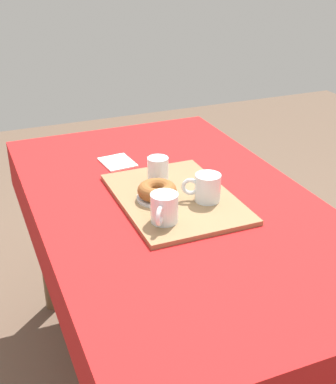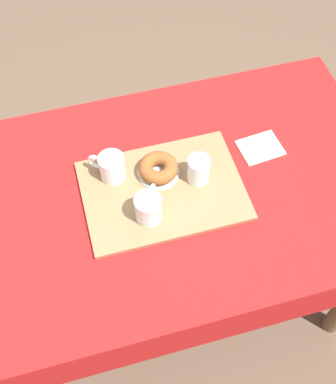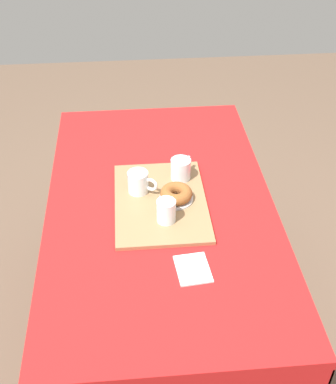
{
  "view_description": "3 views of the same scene",
  "coord_description": "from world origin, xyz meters",
  "px_view_note": "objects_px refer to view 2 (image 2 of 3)",
  "views": [
    {
      "loc": [
        -1.26,
        0.55,
        1.47
      ],
      "look_at": [
        -0.04,
        0.04,
        0.81
      ],
      "focal_mm": 48.68,
      "sensor_mm": 36.0,
      "label": 1
    },
    {
      "loc": [
        -0.19,
        -0.78,
        1.96
      ],
      "look_at": [
        0.02,
        -0.02,
        0.76
      ],
      "focal_mm": 46.67,
      "sensor_mm": 36.0,
      "label": 2
    },
    {
      "loc": [
        1.41,
        -0.1,
        1.9
      ],
      "look_at": [
        0.02,
        0.03,
        0.8
      ],
      "focal_mm": 47.01,
      "sensor_mm": 36.0,
      "label": 3
    }
  ],
  "objects_px": {
    "dining_table": "(161,210)",
    "water_glass_near": "(198,170)",
    "sugar_donut_left": "(158,168)",
    "donut_plate_left": "(159,173)",
    "serving_tray": "(163,191)",
    "tea_mug_left": "(112,167)",
    "paper_napkin": "(260,148)",
    "tea_mug_right": "(148,208)"
  },
  "relations": [
    {
      "from": "dining_table",
      "to": "serving_tray",
      "type": "distance_m",
      "value": 0.11
    },
    {
      "from": "water_glass_near",
      "to": "sugar_donut_left",
      "type": "xyz_separation_m",
      "value": [
        -0.11,
        0.05,
        -0.01
      ]
    },
    {
      "from": "tea_mug_left",
      "to": "sugar_donut_left",
      "type": "height_order",
      "value": "tea_mug_left"
    },
    {
      "from": "serving_tray",
      "to": "sugar_donut_left",
      "type": "bearing_deg",
      "value": 87.88
    },
    {
      "from": "dining_table",
      "to": "water_glass_near",
      "type": "bearing_deg",
      "value": 5.38
    },
    {
      "from": "paper_napkin",
      "to": "serving_tray",
      "type": "bearing_deg",
      "value": -166.66
    },
    {
      "from": "serving_tray",
      "to": "donut_plate_left",
      "type": "relative_size",
      "value": 3.8
    },
    {
      "from": "sugar_donut_left",
      "to": "donut_plate_left",
      "type": "bearing_deg",
      "value": 0.0
    },
    {
      "from": "tea_mug_left",
      "to": "paper_napkin",
      "type": "relative_size",
      "value": 0.81
    },
    {
      "from": "water_glass_near",
      "to": "paper_napkin",
      "type": "xyz_separation_m",
      "value": [
        0.22,
        0.06,
        -0.05
      ]
    },
    {
      "from": "tea_mug_right",
      "to": "donut_plate_left",
      "type": "relative_size",
      "value": 0.9
    },
    {
      "from": "dining_table",
      "to": "tea_mug_left",
      "type": "bearing_deg",
      "value": 144.27
    },
    {
      "from": "water_glass_near",
      "to": "sugar_donut_left",
      "type": "distance_m",
      "value": 0.12
    },
    {
      "from": "tea_mug_left",
      "to": "paper_napkin",
      "type": "height_order",
      "value": "tea_mug_left"
    },
    {
      "from": "tea_mug_right",
      "to": "water_glass_near",
      "type": "relative_size",
      "value": 1.33
    },
    {
      "from": "water_glass_near",
      "to": "tea_mug_left",
      "type": "bearing_deg",
      "value": 162.29
    },
    {
      "from": "dining_table",
      "to": "water_glass_near",
      "type": "xyz_separation_m",
      "value": [
        0.12,
        0.01,
        0.15
      ]
    },
    {
      "from": "sugar_donut_left",
      "to": "paper_napkin",
      "type": "height_order",
      "value": "sugar_donut_left"
    },
    {
      "from": "tea_mug_left",
      "to": "serving_tray",
      "type": "bearing_deg",
      "value": -35.21
    },
    {
      "from": "tea_mug_right",
      "to": "donut_plate_left",
      "type": "height_order",
      "value": "tea_mug_right"
    },
    {
      "from": "serving_tray",
      "to": "tea_mug_left",
      "type": "bearing_deg",
      "value": 144.79
    },
    {
      "from": "dining_table",
      "to": "tea_mug_right",
      "type": "xyz_separation_m",
      "value": [
        -0.05,
        -0.08,
        0.15
      ]
    },
    {
      "from": "water_glass_near",
      "to": "tea_mug_right",
      "type": "bearing_deg",
      "value": -153.22
    },
    {
      "from": "serving_tray",
      "to": "sugar_donut_left",
      "type": "distance_m",
      "value": 0.07
    },
    {
      "from": "tea_mug_right",
      "to": "donut_plate_left",
      "type": "distance_m",
      "value": 0.15
    },
    {
      "from": "donut_plate_left",
      "to": "sugar_donut_left",
      "type": "height_order",
      "value": "sugar_donut_left"
    },
    {
      "from": "tea_mug_left",
      "to": "donut_plate_left",
      "type": "distance_m",
      "value": 0.14
    },
    {
      "from": "tea_mug_left",
      "to": "water_glass_near",
      "type": "bearing_deg",
      "value": -17.71
    },
    {
      "from": "dining_table",
      "to": "donut_plate_left",
      "type": "bearing_deg",
      "value": 79.82
    },
    {
      "from": "sugar_donut_left",
      "to": "serving_tray",
      "type": "bearing_deg",
      "value": -92.12
    },
    {
      "from": "donut_plate_left",
      "to": "dining_table",
      "type": "bearing_deg",
      "value": -100.18
    },
    {
      "from": "tea_mug_right",
      "to": "dining_table",
      "type": "bearing_deg",
      "value": 54.88
    },
    {
      "from": "serving_tray",
      "to": "tea_mug_right",
      "type": "relative_size",
      "value": 4.23
    },
    {
      "from": "serving_tray",
      "to": "paper_napkin",
      "type": "distance_m",
      "value": 0.34
    },
    {
      "from": "dining_table",
      "to": "tea_mug_right",
      "type": "height_order",
      "value": "tea_mug_right"
    },
    {
      "from": "paper_napkin",
      "to": "water_glass_near",
      "type": "bearing_deg",
      "value": -164.01
    },
    {
      "from": "sugar_donut_left",
      "to": "tea_mug_left",
      "type": "bearing_deg",
      "value": 166.71
    },
    {
      "from": "dining_table",
      "to": "sugar_donut_left",
      "type": "xyz_separation_m",
      "value": [
        0.01,
        0.06,
        0.14
      ]
    },
    {
      "from": "paper_napkin",
      "to": "dining_table",
      "type": "bearing_deg",
      "value": -167.58
    },
    {
      "from": "dining_table",
      "to": "tea_mug_left",
      "type": "xyz_separation_m",
      "value": [
        -0.12,
        0.09,
        0.15
      ]
    },
    {
      "from": "tea_mug_right",
      "to": "paper_napkin",
      "type": "relative_size",
      "value": 0.86
    },
    {
      "from": "sugar_donut_left",
      "to": "dining_table",
      "type": "bearing_deg",
      "value": -100.18
    }
  ]
}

